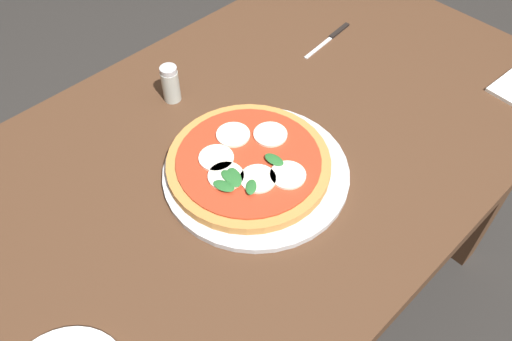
% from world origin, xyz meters
% --- Properties ---
extents(ground_plane, '(6.00, 6.00, 0.00)m').
position_xyz_m(ground_plane, '(0.00, 0.00, 0.00)').
color(ground_plane, '#2D2B28').
extents(dining_table, '(1.38, 0.82, 0.74)m').
position_xyz_m(dining_table, '(0.00, 0.00, 0.63)').
color(dining_table, '#4C301E').
rests_on(dining_table, ground_plane).
extents(serving_tray, '(0.35, 0.35, 0.01)m').
position_xyz_m(serving_tray, '(-0.07, -0.06, 0.75)').
color(serving_tray, silver).
rests_on(serving_tray, dining_table).
extents(pizza, '(0.31, 0.31, 0.03)m').
position_xyz_m(pizza, '(-0.07, -0.04, 0.76)').
color(pizza, '#C6843F').
rests_on(pizza, serving_tray).
extents(knife, '(0.18, 0.03, 0.01)m').
position_xyz_m(knife, '(0.37, 0.13, 0.74)').
color(knife, black).
rests_on(knife, dining_table).
extents(pepper_shaker, '(0.04, 0.04, 0.08)m').
position_xyz_m(pepper_shaker, '(-0.05, 0.22, 0.78)').
color(pepper_shaker, '#B2B7AD').
rests_on(pepper_shaker, dining_table).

